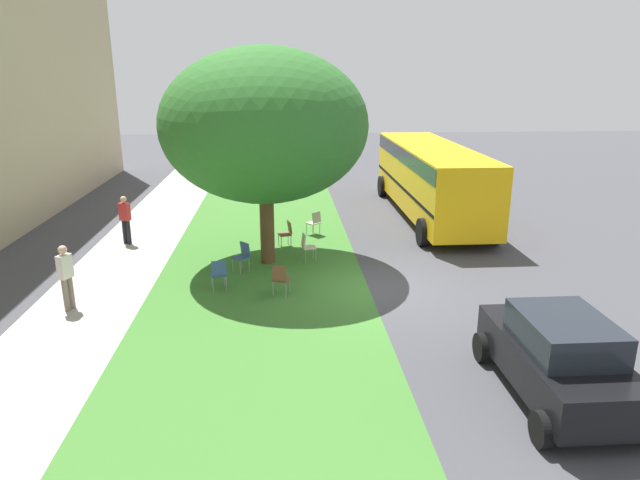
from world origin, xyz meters
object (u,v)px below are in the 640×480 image
(school_bus, at_px, (431,174))
(pedestrian_0, at_px, (125,218))
(chair_0, at_px, (219,272))
(pedestrian_1, at_px, (66,275))
(chair_4, at_px, (307,245))
(street_tree, at_px, (264,126))
(chair_1, at_px, (242,255))
(parked_car, at_px, (558,356))
(chair_3, at_px, (314,221))
(chair_2, at_px, (287,232))
(chair_5, at_px, (280,278))

(school_bus, xyz_separation_m, pedestrian_0, (-3.08, 11.43, -0.83))
(chair_0, bearing_deg, pedestrian_1, 106.16)
(chair_4, bearing_deg, street_tree, 91.17)
(pedestrian_0, relative_size, pedestrian_1, 1.00)
(school_bus, height_order, pedestrian_1, school_bus)
(chair_1, distance_m, school_bus, 9.59)
(chair_0, height_order, parked_car, parked_car)
(chair_3, height_order, parked_car, parked_car)
(pedestrian_0, bearing_deg, pedestrian_1, 179.90)
(chair_2, relative_size, chair_5, 1.00)
(parked_car, bearing_deg, pedestrian_1, 65.41)
(chair_0, relative_size, pedestrian_1, 0.52)
(street_tree, bearing_deg, school_bus, -50.53)
(parked_car, bearing_deg, school_bus, -4.75)
(chair_0, height_order, school_bus, school_bus)
(street_tree, height_order, chair_5, street_tree)
(chair_1, height_order, chair_3, same)
(chair_1, relative_size, chair_3, 1.00)
(street_tree, height_order, pedestrian_0, street_tree)
(chair_0, height_order, chair_3, same)
(street_tree, distance_m, school_bus, 8.79)
(street_tree, bearing_deg, chair_3, -29.24)
(chair_1, distance_m, chair_2, 2.72)
(chair_1, xyz_separation_m, pedestrian_1, (-2.57, 4.18, 0.41))
(chair_0, bearing_deg, chair_2, -26.08)
(chair_4, bearing_deg, chair_1, 112.34)
(chair_2, xyz_separation_m, pedestrian_1, (-4.93, 5.53, 0.41))
(chair_5, height_order, school_bus, school_bus)
(street_tree, bearing_deg, chair_1, 136.74)
(parked_car, bearing_deg, street_tree, 33.76)
(chair_3, relative_size, chair_5, 1.00)
(street_tree, xyz_separation_m, chair_4, (0.03, -1.23, -3.71))
(chair_3, height_order, pedestrian_1, pedestrian_1)
(pedestrian_1, bearing_deg, pedestrian_0, -0.10)
(pedestrian_0, bearing_deg, chair_1, -126.33)
(chair_3, distance_m, chair_5, 5.88)
(street_tree, relative_size, chair_1, 7.39)
(chair_1, xyz_separation_m, pedestrian_0, (3.07, 4.17, 0.41))
(chair_1, distance_m, parked_car, 9.53)
(parked_car, bearing_deg, chair_2, 26.37)
(chair_2, relative_size, school_bus, 0.08)
(chair_0, relative_size, chair_4, 1.00)
(chair_2, distance_m, pedestrian_0, 5.58)
(chair_1, bearing_deg, school_bus, -49.71)
(chair_1, xyz_separation_m, parked_car, (-7.29, -6.13, 0.32))
(chair_0, height_order, chair_2, same)
(chair_5, xyz_separation_m, pedestrian_0, (5.10, 5.30, 0.41))
(chair_4, relative_size, chair_5, 1.00)
(street_tree, xyz_separation_m, school_bus, (5.37, -6.52, -2.47))
(chair_0, bearing_deg, pedestrian_0, 38.28)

